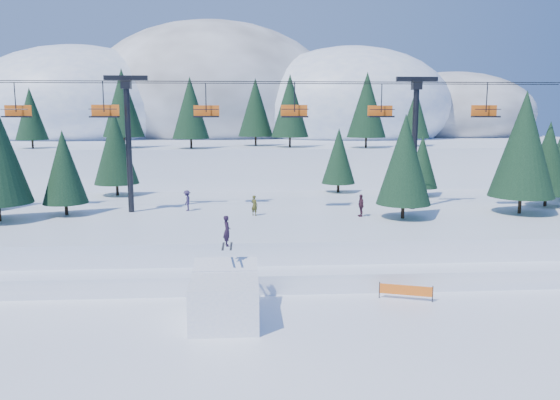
{
  "coord_description": "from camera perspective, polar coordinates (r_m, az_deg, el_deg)",
  "views": [
    {
      "loc": [
        -0.26,
        -23.97,
        9.92
      ],
      "look_at": [
        1.69,
        6.0,
        5.2
      ],
      "focal_mm": 35.0,
      "sensor_mm": 36.0,
      "label": 1
    }
  ],
  "objects": [
    {
      "name": "banner_far",
      "position": [
        32.99,
        15.63,
        -7.92
      ],
      "size": [
        2.76,
        0.81,
        0.9
      ],
      "color": "black",
      "rests_on": "ground"
    },
    {
      "name": "mountain_ridge",
      "position": [
        97.46,
        -6.64,
        8.71
      ],
      "size": [
        119.0,
        60.01,
        26.46
      ],
      "color": "white",
      "rests_on": "ground"
    },
    {
      "name": "ground",
      "position": [
        25.94,
        -2.94,
        -13.56
      ],
      "size": [
        160.0,
        160.0,
        0.0
      ],
      "primitive_type": "plane",
      "color": "white",
      "rests_on": "ground"
    },
    {
      "name": "chairlift",
      "position": [
        42.05,
        -1.36,
        8.12
      ],
      "size": [
        46.0,
        3.21,
        10.28
      ],
      "color": "black",
      "rests_on": "mid_shelf"
    },
    {
      "name": "berm",
      "position": [
        33.31,
        -3.14,
        -7.42
      ],
      "size": [
        70.0,
        6.0,
        1.1
      ],
      "primitive_type": "cube",
      "color": "white",
      "rests_on": "ground"
    },
    {
      "name": "conifer_stand",
      "position": [
        43.17,
        2.92,
        5.24
      ],
      "size": [
        63.38,
        17.21,
        10.21
      ],
      "color": "black",
      "rests_on": "mid_shelf"
    },
    {
      "name": "distant_skiers",
      "position": [
        42.4,
        2.16,
        -0.02
      ],
      "size": [
        18.74,
        5.9,
        1.73
      ],
      "color": "#434319",
      "rests_on": "mid_shelf"
    },
    {
      "name": "banner_near",
      "position": [
        30.56,
        13.01,
        -9.18
      ],
      "size": [
        2.72,
        0.94,
        0.9
      ],
      "color": "black",
      "rests_on": "ground"
    },
    {
      "name": "mid_shelf",
      "position": [
        42.85,
        -3.29,
        -2.75
      ],
      "size": [
        70.0,
        22.0,
        2.5
      ],
      "primitive_type": "cube",
      "color": "white",
      "rests_on": "ground"
    },
    {
      "name": "jump_kicker",
      "position": [
        26.87,
        -5.78,
        -10.07
      ],
      "size": [
        3.22,
        4.41,
        4.93
      ],
      "color": "white",
      "rests_on": "ground"
    }
  ]
}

